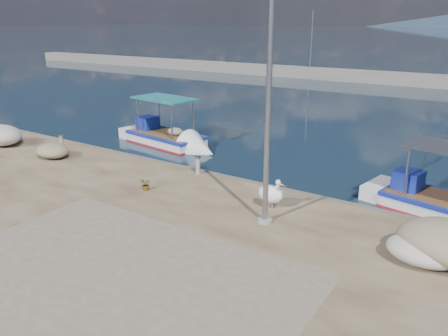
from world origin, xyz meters
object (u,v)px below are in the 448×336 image
boat_right (446,209)px  bollard_near (198,164)px  boat_left (165,140)px  lamp_post (268,114)px  pelican (271,194)px

boat_right → bollard_near: size_ratio=8.16×
boat_left → lamp_post: lamp_post is taller
boat_left → bollard_near: boat_left is taller
boat_left → pelican: size_ratio=5.59×
boat_left → boat_right: 14.03m
bollard_near → boat_right: bearing=15.7°
lamp_post → bollard_near: size_ratio=9.51×
pelican → bollard_near: bearing=178.5°
boat_left → boat_right: (13.93, -1.68, -0.01)m
boat_left → lamp_post: (9.56, -6.50, 3.57)m
lamp_post → bollard_near: bearing=151.0°
pelican → bollard_near: pelican is taller
boat_left → bollard_near: (5.25, -4.12, 0.67)m
boat_right → pelican: boat_right is taller
boat_left → bollard_near: bearing=-30.7°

